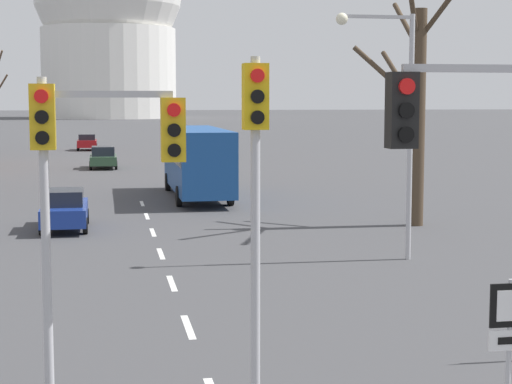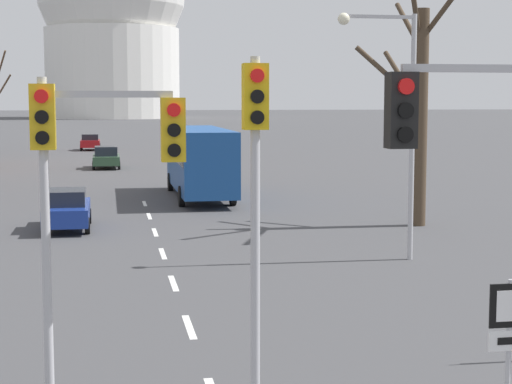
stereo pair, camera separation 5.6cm
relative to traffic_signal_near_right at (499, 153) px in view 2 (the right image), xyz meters
name	(u,v)px [view 2 (the right image)]	position (x,y,z in m)	size (l,w,h in m)	color
lane_stripe_2	(189,327)	(-3.32, 7.79, -4.22)	(0.16, 2.00, 0.01)	silver
lane_stripe_3	(173,283)	(-3.32, 12.29, -4.22)	(0.16, 2.00, 0.01)	silver
lane_stripe_4	(163,254)	(-3.32, 16.79, -4.22)	(0.16, 2.00, 0.01)	silver
lane_stripe_5	(155,232)	(-3.32, 21.29, -4.22)	(0.16, 2.00, 0.01)	silver
lane_stripe_6	(149,216)	(-3.32, 25.79, -4.22)	(0.16, 2.00, 0.01)	silver
lane_stripe_7	(145,203)	(-3.32, 30.29, -4.22)	(0.16, 2.00, 0.01)	silver
traffic_signal_near_right	(499,153)	(0.00, 0.00, 0.00)	(2.38, 0.34, 5.56)	#B2B2B7
traffic_signal_near_left	(89,163)	(-5.26, 2.53, -0.24)	(2.26, 0.34, 5.24)	#B2B2B7
traffic_signal_centre_tall	(255,173)	(-2.86, 1.98, -0.39)	(0.36, 0.34, 5.54)	#B2B2B7
route_sign_post	(509,338)	(0.29, 0.13, -2.51)	(0.60, 0.08, 2.52)	#B2B2B7
street_lamp_right	(397,107)	(3.67, 14.51, 0.46)	(2.45, 0.36, 7.47)	#B2B2B7
sedan_near_left	(106,157)	(-5.12, 51.88, -3.43)	(1.94, 4.44, 1.59)	#2D4C33
sedan_near_right	(67,209)	(-6.56, 22.63, -3.45)	(1.74, 4.31, 1.54)	navy
sedan_mid_centre	(90,142)	(-6.67, 74.64, -3.42)	(1.91, 4.03, 1.58)	maroon
city_bus	(200,157)	(-0.48, 32.10, -2.18)	(2.66, 10.80, 3.48)	#19478C
bare_tree_right_near	(420,101)	(6.91, 21.26, 0.63)	(3.92, 5.82, 10.36)	#473828
capitol_dome	(112,15)	(-3.32, 223.70, 23.01)	(39.59, 39.59, 55.92)	silver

